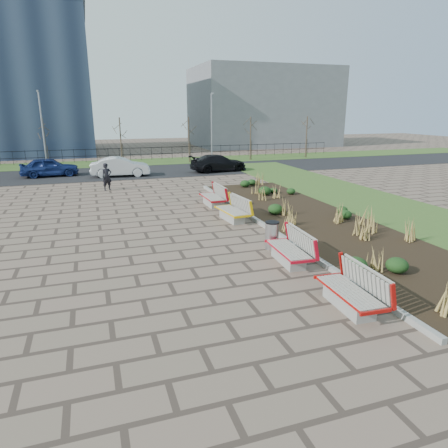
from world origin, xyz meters
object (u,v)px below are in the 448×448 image
object	(u,v)px
car_blue	(50,167)
car_black	(218,163)
bench_d	(212,196)
bench_b	(288,248)
car_silver	(120,167)
litter_bin	(272,236)
lamp_east	(212,128)
pedestrian	(107,177)
bench_c	(232,209)
bench_a	(349,289)
lamp_west	(43,131)

from	to	relation	value
car_blue	car_black	bearing A→B (deg)	-101.56
car_black	bench_d	bearing A→B (deg)	154.79
bench_b	car_silver	distance (m)	19.43
litter_bin	lamp_east	xyz separation A→B (m)	(4.92, 23.47, 2.57)
car_blue	bench_d	bearing A→B (deg)	-150.49
car_blue	lamp_east	xyz separation A→B (m)	(13.45, 4.19, 2.35)
pedestrian	car_silver	bearing A→B (deg)	59.38
car_blue	car_silver	size ratio (longest dim) A/B	0.95
pedestrian	bench_d	bearing A→B (deg)	-68.32
litter_bin	lamp_east	world-z (taller)	lamp_east
bench_d	bench_c	bearing A→B (deg)	-90.74
car_blue	car_silver	world-z (taller)	car_silver
car_silver	car_black	distance (m)	7.45
bench_b	litter_bin	size ratio (longest dim) A/B	2.23
pedestrian	car_blue	size ratio (longest dim) A/B	0.41
bench_a	litter_bin	world-z (taller)	bench_a
bench_c	bench_a	bearing A→B (deg)	-95.76
car_blue	lamp_east	bearing A→B (deg)	-77.38
bench_d	pedestrian	xyz separation A→B (m)	(-4.78, 5.86, 0.31)
lamp_west	lamp_east	world-z (taller)	same
pedestrian	car_silver	distance (m)	5.14
litter_bin	pedestrian	bearing A→B (deg)	110.94
bench_d	litter_bin	bearing A→B (deg)	-90.08
pedestrian	car_silver	world-z (taller)	pedestrian
car_silver	lamp_east	xyz separation A→B (m)	(8.62, 5.77, 2.34)
car_black	lamp_east	bearing A→B (deg)	-17.63
bench_d	lamp_east	world-z (taller)	lamp_east
bench_d	car_silver	size ratio (longest dim) A/B	0.51
bench_d	lamp_east	xyz separation A→B (m)	(5.00, 16.63, 2.54)
bench_d	bench_a	bearing A→B (deg)	-90.74
bench_c	lamp_west	size ratio (longest dim) A/B	0.35
lamp_east	bench_b	bearing A→B (deg)	-101.37
bench_a	car_silver	bearing A→B (deg)	101.83
litter_bin	lamp_west	xyz separation A→B (m)	(-9.08, 23.47, 2.57)
bench_d	car_black	size ratio (longest dim) A/B	0.47
bench_a	car_blue	xyz separation A→B (m)	(-8.45, 23.81, 0.19)
bench_b	bench_d	bearing A→B (deg)	93.20
bench_c	car_silver	bearing A→B (deg)	98.91
car_silver	car_blue	bearing A→B (deg)	76.60
bench_c	lamp_east	bearing A→B (deg)	69.93
litter_bin	lamp_west	world-z (taller)	lamp_west
bench_c	lamp_east	xyz separation A→B (m)	(5.00, 19.59, 2.54)
litter_bin	bench_b	bearing A→B (deg)	-93.23
bench_c	litter_bin	distance (m)	3.88
car_blue	lamp_west	bearing A→B (deg)	2.72
car_silver	car_black	size ratio (longest dim) A/B	0.93
bench_d	lamp_east	bearing A→B (deg)	72.53
bench_b	pedestrian	bearing A→B (deg)	111.95
bench_c	car_blue	size ratio (longest dim) A/B	0.53
bench_c	car_silver	size ratio (longest dim) A/B	0.51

